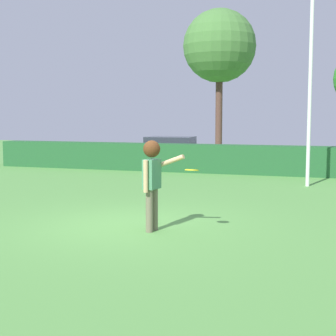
% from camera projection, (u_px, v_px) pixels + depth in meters
% --- Properties ---
extents(ground_plane, '(60.00, 60.00, 0.00)m').
position_uv_depth(ground_plane, '(131.00, 226.00, 10.58)').
color(ground_plane, '#559344').
extents(person, '(0.79, 0.56, 1.79)m').
position_uv_depth(person, '(152.00, 174.00, 9.96)').
color(person, '#6D6750').
rests_on(person, ground).
extents(frisbee, '(0.26, 0.26, 0.06)m').
position_uv_depth(frisbee, '(192.00, 170.00, 9.65)').
color(frisbee, yellow).
extents(lamppost, '(0.24, 0.24, 6.93)m').
position_uv_depth(lamppost, '(311.00, 66.00, 16.05)').
color(lamppost, silver).
rests_on(lamppost, ground).
extents(hedge_row, '(20.34, 0.90, 1.11)m').
position_uv_depth(hedge_row, '(230.00, 159.00, 20.08)').
color(hedge_row, '#22572C').
rests_on(hedge_row, ground).
extents(parked_car_white, '(4.26, 1.92, 1.25)m').
position_uv_depth(parked_car_white, '(170.00, 148.00, 24.47)').
color(parked_car_white, white).
rests_on(parked_car_white, ground).
extents(oak_tree, '(4.18, 4.18, 8.31)m').
position_uv_depth(oak_tree, '(220.00, 46.00, 29.33)').
color(oak_tree, brown).
rests_on(oak_tree, ground).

